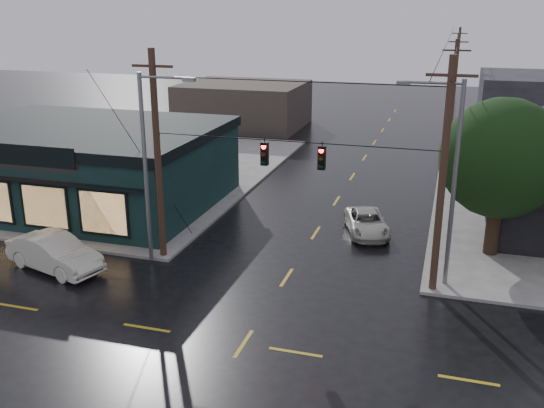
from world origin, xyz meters
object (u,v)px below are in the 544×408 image
(sedan_cream, at_px, (55,253))
(suv_silver, at_px, (367,223))
(corner_tree, at_px, (501,159))
(utility_pole_nw, at_px, (164,257))
(utility_pole_ne, at_px, (432,291))

(sedan_cream, height_order, suv_silver, sedan_cream)
(corner_tree, bearing_deg, utility_pole_nw, -162.45)
(utility_pole_ne, xyz_separation_m, sedan_cream, (-17.24, -2.80, 0.85))
(utility_pole_ne, bearing_deg, utility_pole_nw, 180.00)
(sedan_cream, bearing_deg, utility_pole_ne, -64.34)
(corner_tree, height_order, utility_pole_ne, corner_tree)
(utility_pole_nw, distance_m, suv_silver, 11.13)
(corner_tree, relative_size, utility_pole_nw, 0.77)
(corner_tree, relative_size, utility_pole_ne, 0.77)
(utility_pole_ne, height_order, suv_silver, utility_pole_ne)
(corner_tree, bearing_deg, sedan_cream, -158.70)
(suv_silver, bearing_deg, corner_tree, -29.35)
(sedan_cream, relative_size, suv_silver, 1.16)
(sedan_cream, bearing_deg, corner_tree, -52.26)
(sedan_cream, xyz_separation_m, suv_silver, (13.42, 9.07, -0.23))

